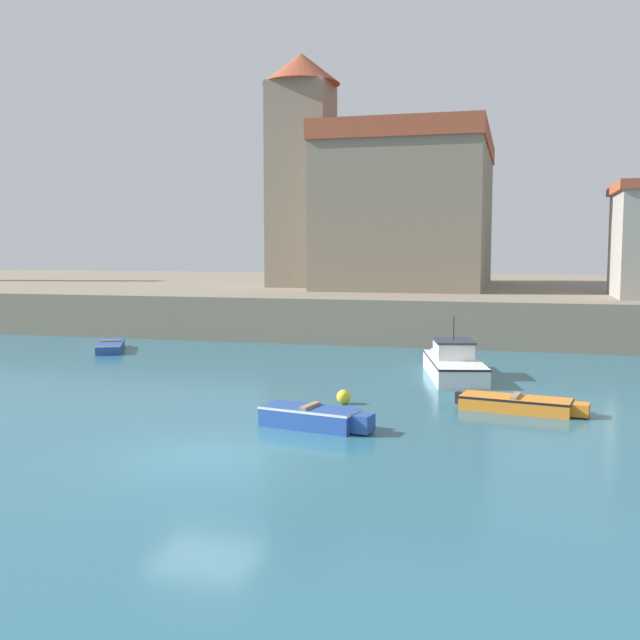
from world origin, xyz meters
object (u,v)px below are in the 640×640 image
motorboat_white_6 (453,363)px  dinghy_blue_4 (111,346)px  church (397,205)px  dinghy_orange_5 (519,403)px  dinghy_blue_0 (314,417)px  mooring_buoy (344,397)px

motorboat_white_6 → dinghy_blue_4: bearing=169.3°
dinghy_blue_4 → church: (10.84, 18.84, 7.56)m
dinghy_orange_5 → motorboat_white_6: bearing=112.9°
dinghy_blue_4 → motorboat_white_6: size_ratio=0.58×
dinghy_blue_0 → church: bearing=94.9°
dinghy_blue_0 → church: church is taller
dinghy_blue_4 → motorboat_white_6: motorboat_white_6 is taller
dinghy_blue_0 → motorboat_white_6: size_ratio=0.53×
dinghy_blue_0 → motorboat_white_6: (3.03, 9.31, 0.20)m
dinghy_blue_0 → dinghy_blue_4: (-13.50, 12.43, -0.06)m
dinghy_blue_4 → dinghy_orange_5: (18.95, -8.87, -0.01)m
motorboat_white_6 → mooring_buoy: size_ratio=13.57×
dinghy_blue_0 → motorboat_white_6: bearing=72.0°
dinghy_blue_4 → church: bearing=60.1°
dinghy_orange_5 → motorboat_white_6: 6.24m
dinghy_blue_0 → dinghy_blue_4: dinghy_blue_0 is taller
motorboat_white_6 → dinghy_blue_0: bearing=-108.0°
mooring_buoy → church: (-2.75, 27.99, 7.59)m
dinghy_blue_0 → mooring_buoy: size_ratio=7.23×
dinghy_blue_4 → motorboat_white_6: 16.82m
dinghy_orange_5 → motorboat_white_6: motorboat_white_6 is taller
dinghy_orange_5 → church: 29.85m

